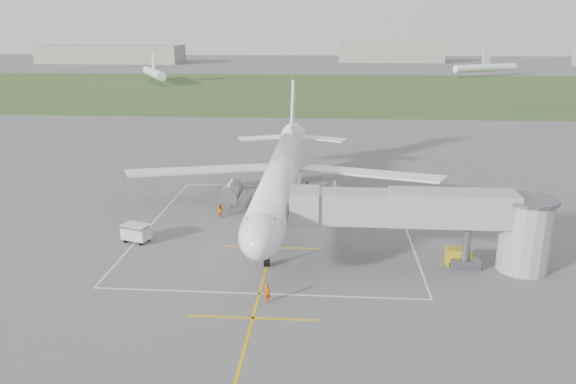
# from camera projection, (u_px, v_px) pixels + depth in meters

# --- Properties ---
(ground) EXTENTS (700.00, 700.00, 0.00)m
(ground) POSITION_uv_depth(u_px,v_px,m) (281.00, 215.00, 65.27)
(ground) COLOR #57575A
(ground) RESTS_ON ground
(grass_strip) EXTENTS (700.00, 120.00, 0.02)m
(grass_strip) POSITION_uv_depth(u_px,v_px,m) (314.00, 90.00, 189.46)
(grass_strip) COLOR #334A20
(grass_strip) RESTS_ON ground
(apron_markings) EXTENTS (28.20, 60.00, 0.01)m
(apron_markings) POSITION_uv_depth(u_px,v_px,m) (276.00, 233.00, 59.71)
(apron_markings) COLOR #C7A70B
(apron_markings) RESTS_ON ground
(airliner) EXTENTS (38.93, 46.75, 13.52)m
(airliner) POSITION_uv_depth(u_px,v_px,m) (281.00, 177.00, 64.73)
(airliner) COLOR white
(airliner) RESTS_ON ground
(jet_bridge) EXTENTS (23.40, 5.00, 7.20)m
(jet_bridge) POSITION_uv_depth(u_px,v_px,m) (443.00, 218.00, 49.88)
(jet_bridge) COLOR #9D998E
(jet_bridge) RESTS_ON ground
(gpu_unit) EXTENTS (2.15, 1.54, 1.59)m
(gpu_unit) POSITION_uv_depth(u_px,v_px,m) (458.00, 257.00, 51.53)
(gpu_unit) COLOR #B19716
(gpu_unit) RESTS_ON ground
(baggage_cart) EXTENTS (3.07, 2.39, 1.88)m
(baggage_cart) POSITION_uv_depth(u_px,v_px,m) (136.00, 233.00, 56.94)
(baggage_cart) COLOR silver
(baggage_cart) RESTS_ON ground
(ramp_worker_nose) EXTENTS (0.67, 0.58, 1.56)m
(ramp_worker_nose) POSITION_uv_depth(u_px,v_px,m) (267.00, 293.00, 44.53)
(ramp_worker_nose) COLOR #DA5006
(ramp_worker_nose) RESTS_ON ground
(ramp_worker_wing) EXTENTS (1.00, 0.92, 1.64)m
(ramp_worker_wing) POSITION_uv_depth(u_px,v_px,m) (220.00, 210.00, 64.29)
(ramp_worker_wing) COLOR orange
(ramp_worker_wing) RESTS_ON ground
(distant_hangars) EXTENTS (345.00, 49.00, 12.00)m
(distant_hangars) POSITION_uv_depth(u_px,v_px,m) (293.00, 54.00, 318.28)
(distant_hangars) COLOR gray
(distant_hangars) RESTS_ON ground
(distant_aircraft) EXTENTS (156.29, 61.04, 8.85)m
(distant_aircraft) POSITION_uv_depth(u_px,v_px,m) (329.00, 70.00, 225.52)
(distant_aircraft) COLOR white
(distant_aircraft) RESTS_ON ground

